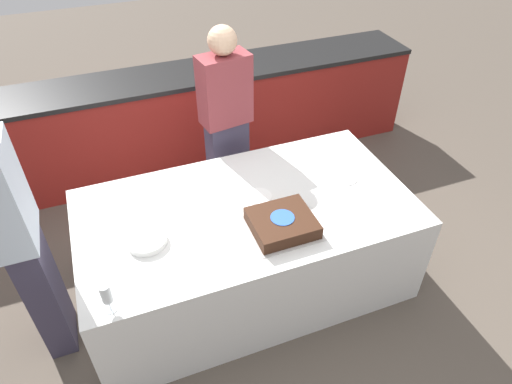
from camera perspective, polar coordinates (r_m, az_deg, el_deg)
The scene contains 10 objects.
ground_plane at distance 3.45m, azimuth -1.03°, elevation -10.85°, with size 14.00×14.00×0.00m, color brown.
back_counter at distance 4.39m, azimuth -8.67°, elevation 9.04°, with size 4.40×0.58×0.92m.
dining_table at distance 3.18m, azimuth -1.11°, elevation -6.70°, with size 2.15×1.16×0.72m.
cake at distance 2.75m, azimuth 3.29°, elevation -3.91°, with size 0.41×0.38×0.09m.
plate_stack at distance 2.76m, azimuth -13.49°, elevation -5.89°, with size 0.24×0.24×0.04m.
wine_glass at distance 2.41m, azimuth -18.24°, elevation -12.04°, with size 0.06×0.06×0.19m.
side_plate_near_cake at distance 3.00m, azimuth 0.36°, elevation -0.51°, with size 0.17×0.17×0.00m.
side_plate_right_edge at distance 3.22m, azimuth 11.06°, elevation 1.74°, with size 0.17×0.17×0.00m.
person_cutting_cake at distance 3.51m, azimuth -3.72°, elevation 8.19°, with size 0.39×0.26×1.60m.
person_seated_left at distance 2.78m, azimuth -27.33°, elevation -5.29°, with size 0.21×0.39×1.71m.
Camera 1 is at (-0.73, -2.08, 2.66)m, focal length 32.00 mm.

